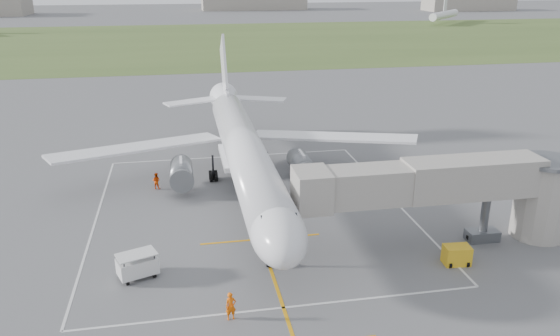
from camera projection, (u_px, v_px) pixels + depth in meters
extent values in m
plane|color=#525355|center=(246.00, 194.00, 54.62)|extent=(700.00, 700.00, 0.00)
cube|color=#425927|center=(195.00, 41.00, 174.85)|extent=(700.00, 120.00, 0.02)
cube|color=orange|center=(253.00, 214.00, 49.99)|extent=(0.25, 60.00, 0.01)
cube|color=orange|center=(261.00, 239.00, 45.37)|extent=(10.00, 0.25, 0.01)
cube|color=silver|center=(233.00, 156.00, 65.72)|extent=(28.00, 0.20, 0.01)
cube|color=silver|center=(283.00, 308.00, 36.12)|extent=(28.00, 0.20, 0.01)
cube|color=silver|center=(95.00, 222.00, 48.51)|extent=(0.20, 32.00, 0.01)
cube|color=silver|center=(393.00, 199.00, 53.33)|extent=(0.20, 32.00, 0.01)
cylinder|color=white|center=(245.00, 151.00, 53.09)|extent=(3.80, 36.00, 3.80)
ellipsoid|color=white|center=(278.00, 233.00, 36.45)|extent=(3.80, 7.22, 3.80)
cube|color=black|center=(280.00, 225.00, 35.26)|extent=(2.40, 1.60, 0.99)
cone|color=white|center=(226.00, 101.00, 71.92)|extent=(3.80, 6.00, 3.80)
cube|color=white|center=(332.00, 137.00, 60.74)|extent=(17.93, 11.24, 1.23)
cube|color=white|center=(138.00, 147.00, 57.12)|extent=(17.93, 11.24, 1.23)
cube|color=white|center=(241.00, 157.00, 56.39)|extent=(4.20, 8.00, 0.50)
cube|color=white|center=(224.00, 68.00, 71.11)|extent=(0.30, 7.89, 8.65)
cube|color=white|center=(226.00, 94.00, 70.09)|extent=(0.35, 5.00, 1.20)
cube|color=white|center=(257.00, 99.00, 72.30)|extent=(7.85, 5.03, 0.20)
cube|color=white|center=(193.00, 101.00, 70.85)|extent=(7.85, 5.03, 0.20)
cylinder|color=slate|center=(301.00, 164.00, 57.36)|extent=(2.30, 4.20, 2.30)
cube|color=white|center=(302.00, 158.00, 56.81)|extent=(0.25, 2.40, 1.20)
cylinder|color=slate|center=(181.00, 172.00, 55.22)|extent=(2.30, 4.20, 2.30)
cube|color=white|center=(181.00, 165.00, 54.67)|extent=(0.25, 2.40, 1.20)
cylinder|color=black|center=(270.00, 251.00, 40.77)|extent=(0.18, 0.18, 2.60)
cylinder|color=black|center=(268.00, 262.00, 41.05)|extent=(0.28, 0.80, 0.80)
cylinder|color=black|center=(271.00, 261.00, 41.09)|extent=(0.28, 0.80, 0.80)
cylinder|color=black|center=(267.00, 164.00, 58.81)|extent=(0.22, 0.22, 2.80)
cylinder|color=black|center=(265.00, 174.00, 58.75)|extent=(0.32, 0.96, 0.96)
cylinder|color=black|center=(270.00, 173.00, 58.84)|extent=(0.32, 0.96, 0.96)
cylinder|color=black|center=(264.00, 171.00, 59.39)|extent=(0.32, 0.96, 0.96)
cylinder|color=black|center=(269.00, 171.00, 59.49)|extent=(0.32, 0.96, 0.96)
cylinder|color=black|center=(213.00, 168.00, 57.81)|extent=(0.22, 0.22, 2.80)
cylinder|color=black|center=(211.00, 177.00, 57.75)|extent=(0.32, 0.96, 0.96)
cylinder|color=black|center=(216.00, 177.00, 57.84)|extent=(0.32, 0.96, 0.96)
cylinder|color=black|center=(211.00, 175.00, 58.39)|extent=(0.32, 0.96, 0.96)
cylinder|color=black|center=(216.00, 174.00, 58.49)|extent=(0.32, 0.96, 0.96)
cube|color=gray|center=(367.00, 186.00, 41.57)|extent=(11.09, 2.90, 2.80)
cube|color=gray|center=(472.00, 177.00, 43.04)|extent=(11.09, 3.10, 3.00)
cube|color=gray|center=(312.00, 190.00, 40.82)|extent=(2.60, 3.40, 3.00)
cylinder|color=#57595E|center=(485.00, 217.00, 44.52)|extent=(0.70, 0.70, 4.20)
cube|color=#57595E|center=(482.00, 235.00, 45.08)|extent=(2.60, 1.40, 0.90)
cylinder|color=gray|center=(542.00, 200.00, 45.01)|extent=(4.40, 4.40, 6.40)
cylinder|color=#57595E|center=(549.00, 161.00, 43.86)|extent=(5.00, 5.00, 0.30)
cylinder|color=black|center=(471.00, 237.00, 44.95)|extent=(0.70, 0.30, 0.70)
cylinder|color=black|center=(493.00, 235.00, 45.29)|extent=(0.70, 0.30, 0.70)
cube|color=gold|center=(457.00, 255.00, 41.34)|extent=(2.06, 1.42, 1.47)
cylinder|color=black|center=(450.00, 265.00, 40.94)|extent=(0.23, 0.45, 0.43)
cylinder|color=black|center=(468.00, 264.00, 41.08)|extent=(0.23, 0.45, 0.43)
cube|color=silver|center=(137.00, 266.00, 39.41)|extent=(3.15, 2.51, 1.21)
cube|color=silver|center=(136.00, 254.00, 39.10)|extent=(3.15, 2.51, 0.09)
cylinder|color=black|center=(125.00, 271.00, 38.27)|extent=(0.09, 0.09, 1.43)
cylinder|color=black|center=(155.00, 263.00, 39.34)|extent=(0.09, 0.09, 1.43)
cylinder|color=black|center=(119.00, 263.00, 39.34)|extent=(0.09, 0.09, 1.43)
cylinder|color=black|center=(149.00, 256.00, 40.40)|extent=(0.09, 0.09, 1.43)
cylinder|color=black|center=(127.00, 282.00, 38.69)|extent=(0.34, 0.48, 0.44)
cylinder|color=black|center=(154.00, 275.00, 39.65)|extent=(0.34, 0.48, 0.44)
cylinder|color=black|center=(122.00, 274.00, 39.66)|extent=(0.34, 0.48, 0.44)
cylinder|color=black|center=(149.00, 267.00, 40.62)|extent=(0.34, 0.48, 0.44)
imported|color=#E95B07|center=(231.00, 306.00, 34.63)|extent=(0.76, 0.56, 1.90)
imported|color=#E04307|center=(156.00, 181.00, 55.65)|extent=(1.02, 0.92, 1.72)
cube|color=gray|center=(469.00, 3.00, 312.05)|extent=(50.00, 18.00, 8.00)
cylinder|color=white|center=(444.00, 15.00, 233.96)|extent=(24.13, 25.62, 3.20)
cube|color=white|center=(445.00, 4.00, 232.43)|extent=(2.94, 3.13, 5.50)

